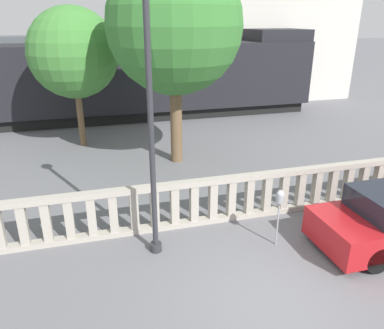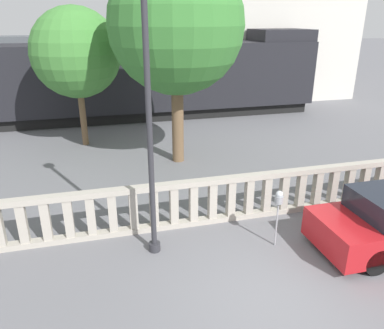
{
  "view_description": "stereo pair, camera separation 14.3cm",
  "coord_description": "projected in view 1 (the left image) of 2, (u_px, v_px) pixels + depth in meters",
  "views": [
    {
      "loc": [
        -3.07,
        -5.04,
        5.01
      ],
      "look_at": [
        -0.53,
        4.1,
        1.27
      ],
      "focal_mm": 35.0,
      "sensor_mm": 36.0,
      "label": 1
    },
    {
      "loc": [
        -2.94,
        -5.07,
        5.01
      ],
      "look_at": [
        -0.53,
        4.1,
        1.27
      ],
      "focal_mm": 35.0,
      "sensor_mm": 36.0,
      "label": 2
    }
  ],
  "objects": [
    {
      "name": "lamppost",
      "position": [
        149.0,
        92.0,
        7.27
      ],
      "size": [
        0.37,
        0.37,
        6.05
      ],
      "color": "#2D2D33",
      "rests_on": "ground"
    },
    {
      "name": "tree_right",
      "position": [
        73.0,
        53.0,
        14.38
      ],
      "size": [
        3.47,
        3.47,
        5.46
      ],
      "color": "brown",
      "rests_on": "ground"
    },
    {
      "name": "train_far",
      "position": [
        50.0,
        60.0,
        28.33
      ],
      "size": [
        22.68,
        2.89,
        4.31
      ],
      "color": "black",
      "rests_on": "ground"
    },
    {
      "name": "ground_plane",
      "position": [
        276.0,
        300.0,
        7.12
      ],
      "size": [
        160.0,
        160.0,
        0.0
      ],
      "primitive_type": "plane",
      "color": "slate"
    },
    {
      "name": "parking_meter",
      "position": [
        280.0,
        201.0,
        8.43
      ],
      "size": [
        0.2,
        0.2,
        1.41
      ],
      "color": "#99999E",
      "rests_on": "ground"
    },
    {
      "name": "train_near",
      "position": [
        100.0,
        81.0,
        18.82
      ],
      "size": [
        22.71,
        2.8,
        4.4
      ],
      "color": "black",
      "rests_on": "ground"
    },
    {
      "name": "balustrade",
      "position": [
        222.0,
        199.0,
        9.67
      ],
      "size": [
        17.18,
        0.24,
        1.24
      ],
      "color": "#ADA599",
      "rests_on": "ground"
    },
    {
      "name": "tree_left",
      "position": [
        175.0,
        26.0,
        12.29
      ],
      "size": [
        4.54,
        4.54,
        7.03
      ],
      "color": "brown",
      "rests_on": "ground"
    }
  ]
}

